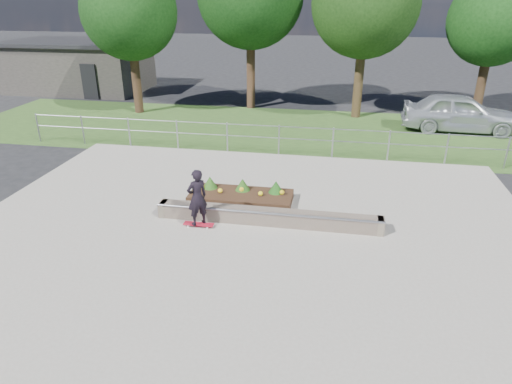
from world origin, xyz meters
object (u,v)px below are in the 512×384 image
Objects in this scene: planter_bed at (241,195)px; parked_car at (460,113)px; skateboarder at (197,198)px; grind_ledge at (268,217)px.

planter_bed is 0.61× the size of parked_car.
parked_car reaches higher than planter_bed.
parked_car reaches higher than skateboarder.
parked_car is at bearing 48.84° from planter_bed.
planter_bed is 1.87× the size of skateboarder.
parked_car is at bearing 51.34° from skateboarder.
skateboarder is (-0.77, -1.80, 0.65)m from planter_bed.
grind_ledge is 1.66m from planter_bed.
skateboarder reaches higher than planter_bed.
grind_ledge is 2.00× the size of planter_bed.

